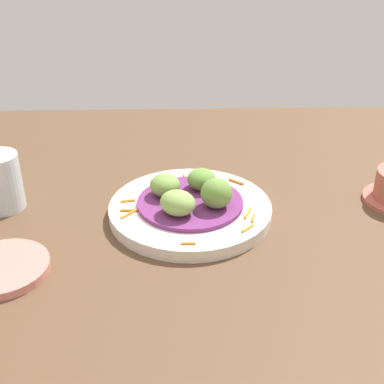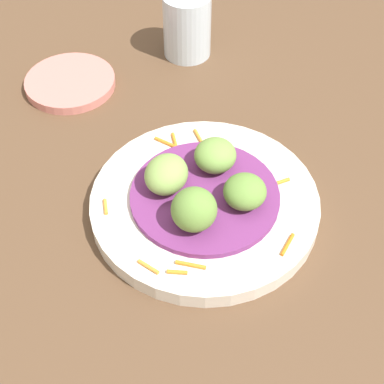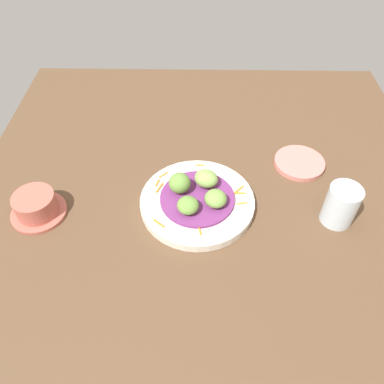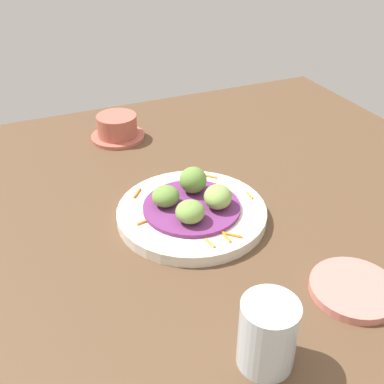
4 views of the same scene
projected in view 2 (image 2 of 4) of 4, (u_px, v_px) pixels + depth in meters
The scene contains 10 objects.
table_surface at pixel (161, 208), 67.46cm from camera, with size 110.00×110.00×2.00cm, color brown.
main_plate at pixel (205, 204), 65.28cm from camera, with size 25.48×25.48×1.97cm, color silver.
cabbage_bed at pixel (205, 196), 64.29cm from camera, with size 16.54×16.54×0.71cm, color #702D6B.
carrot_garnish at pixel (193, 201), 64.01cm from camera, with size 20.64×21.10×0.40cm.
guac_scoop_left at pixel (194, 209), 59.50cm from camera, with size 4.83×4.77×4.62cm, color olive.
guac_scoop_center at pixel (245, 192), 61.96cm from camera, with size 4.69×4.62×3.37cm, color olive.
guac_scoop_right at pixel (215, 155), 65.52cm from camera, with size 4.82×4.75×3.49cm, color #759E47.
guac_scoop_back at pixel (166, 174), 63.44cm from camera, with size 5.42×4.69×3.71cm, color #84A851.
side_plate_small at pixel (70, 83), 80.38cm from camera, with size 12.35×12.35×1.23cm, color tan.
water_glass at pixel (187, 25), 82.68cm from camera, with size 6.83×6.83×9.23cm, color silver.
Camera 2 is at (43.40, -4.59, 52.59)cm, focal length 54.65 mm.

